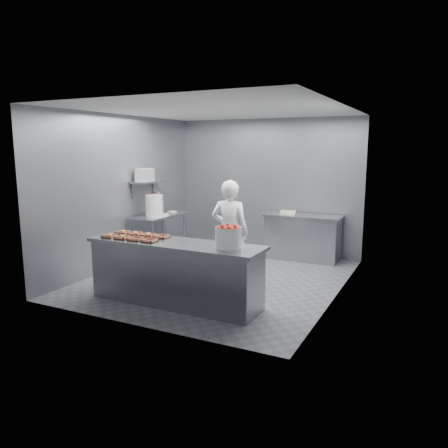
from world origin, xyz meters
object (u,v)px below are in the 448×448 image
(prep_table, at_px, (158,230))
(worker, at_px, (230,232))
(service_counter, at_px, (175,273))
(tray_0, at_px, (109,236))
(tray_3, at_px, (150,240))
(tray_1, at_px, (122,237))
(tray_5, at_px, (135,234))
(tray_2, at_px, (136,239))
(tray_4, at_px, (123,232))
(tray_6, at_px, (148,235))
(glaze_bucket, at_px, (154,205))
(strawberry_tub, at_px, (228,236))
(appliance, at_px, (145,175))
(tray_7, at_px, (162,237))
(back_counter, at_px, (302,237))

(prep_table, height_order, worker, worker)
(service_counter, bearing_deg, tray_0, -171.66)
(service_counter, height_order, prep_table, same)
(tray_3, height_order, worker, worker)
(tray_1, distance_m, tray_5, 0.31)
(tray_5, bearing_deg, tray_2, -51.49)
(tray_4, bearing_deg, prep_table, 108.71)
(tray_5, relative_size, tray_6, 1.00)
(tray_4, distance_m, tray_6, 0.48)
(tray_1, relative_size, glaze_bucket, 0.37)
(tray_0, xyz_separation_m, strawberry_tub, (1.88, 0.16, 0.13))
(appliance, bearing_deg, tray_0, -85.21)
(tray_2, distance_m, worker, 1.62)
(prep_table, xyz_separation_m, worker, (1.91, -0.71, 0.26))
(service_counter, bearing_deg, worker, 78.10)
(tray_5, xyz_separation_m, tray_6, (0.24, 0.00, 0.00))
(worker, bearing_deg, tray_3, 58.99)
(strawberry_tub, bearing_deg, tray_0, -175.09)
(service_counter, height_order, strawberry_tub, strawberry_tub)
(prep_table, bearing_deg, strawberry_tub, -37.98)
(tray_1, bearing_deg, tray_4, 128.16)
(service_counter, bearing_deg, tray_3, -154.38)
(tray_2, height_order, tray_7, same)
(prep_table, relative_size, tray_0, 6.40)
(tray_2, bearing_deg, tray_7, 51.84)
(tray_6, height_order, worker, worker)
(appliance, bearing_deg, tray_6, -69.53)
(tray_0, distance_m, tray_7, 0.78)
(service_counter, distance_m, glaze_bucket, 2.44)
(tray_2, distance_m, tray_5, 0.39)
(tray_3, xyz_separation_m, tray_7, (0.00, 0.31, 0.00))
(service_counter, distance_m, tray_0, 1.15)
(tray_0, distance_m, glaze_bucket, 1.97)
(tray_2, relative_size, tray_4, 1.00)
(tray_7, distance_m, appliance, 2.35)
(tray_1, height_order, tray_6, same)
(tray_7, relative_size, worker, 0.11)
(back_counter, height_order, appliance, appliance)
(tray_4, bearing_deg, appliance, 115.38)
(tray_0, bearing_deg, service_counter, 8.34)
(tray_1, height_order, tray_5, same)
(tray_6, height_order, strawberry_tub, strawberry_tub)
(service_counter, height_order, tray_7, tray_7)
(appliance, bearing_deg, service_counter, -61.60)
(back_counter, height_order, tray_7, tray_7)
(tray_3, bearing_deg, worker, 67.43)
(tray_7, bearing_deg, tray_0, -157.10)
(tray_4, bearing_deg, tray_6, 0.00)
(tray_0, relative_size, tray_6, 1.00)
(back_counter, bearing_deg, service_counter, -105.48)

